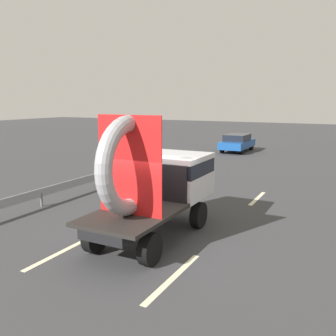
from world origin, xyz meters
name	(u,v)px	position (x,y,z in m)	size (l,w,h in m)	color
ground_plane	(150,242)	(0.00, 0.00, 0.00)	(120.00, 120.00, 0.00)	#38383A
flatbed_truck	(160,181)	(-0.10, 0.78, 1.64)	(2.02, 4.96, 3.65)	black
distant_sedan	(237,142)	(-3.42, 19.58, 0.74)	(1.82, 4.24, 1.38)	black
guardrail	(75,183)	(-5.50, 3.08, 0.53)	(0.10, 15.30, 0.71)	gray
lane_dash_left_near	(61,252)	(-1.76, -1.75, 0.00)	(2.53, 0.16, 0.01)	beige
lane_dash_left_far	(183,191)	(-1.76, 5.93, 0.00)	(2.74, 0.16, 0.01)	beige
lane_dash_right_near	(173,277)	(1.55, -1.62, 0.00)	(2.71, 0.16, 0.01)	beige
lane_dash_right_far	(257,198)	(1.55, 6.16, 0.00)	(2.31, 0.16, 0.01)	beige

